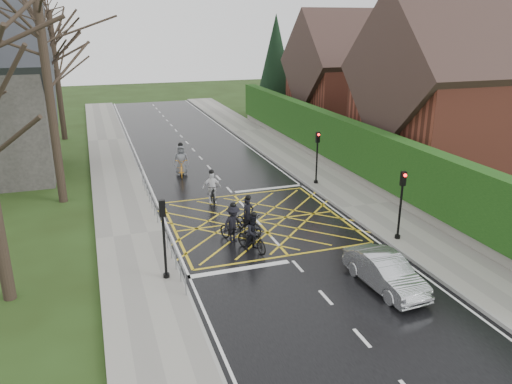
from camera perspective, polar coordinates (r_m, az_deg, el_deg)
ground at (r=24.26m, az=0.13°, el=-3.35°), size 120.00×120.00×0.00m
road at (r=24.26m, az=0.13°, el=-3.34°), size 9.00×80.00×0.01m
sidewalk_right at (r=26.65m, az=12.44°, el=-1.56°), size 3.00×80.00×0.15m
sidewalk_left at (r=23.17m, az=-14.12°, el=-4.87°), size 3.00×80.00×0.15m
stone_wall at (r=32.34m, az=9.77°, el=2.76°), size 0.50×38.00×0.70m
hedge at (r=31.90m, az=9.94°, el=5.78°), size 0.90×38.00×2.80m
house_near at (r=33.78m, az=22.54°, el=9.90°), size 11.80×9.80×11.30m
house_far at (r=45.26m, az=10.80°, el=12.45°), size 9.80×8.80×10.30m
conifer at (r=50.74m, az=2.26°, el=14.14°), size 4.60×4.60×10.00m
tree_near at (r=27.35m, az=-23.13°, el=14.78°), size 9.24×9.24×11.44m
tree_mid at (r=35.38m, az=-24.17°, el=16.44°), size 10.08×10.08×12.48m
tree_far at (r=43.36m, az=-22.13°, el=14.93°), size 8.40×8.40×10.40m
railing_south at (r=19.82m, az=-9.45°, el=-6.47°), size 0.05×5.04×1.03m
railing_north at (r=26.75m, az=-12.15°, el=0.16°), size 0.05×6.04×1.03m
traffic_light_ne at (r=29.27m, az=6.98°, el=3.86°), size 0.24×0.31×3.21m
traffic_light_se at (r=22.35m, az=16.19°, el=-1.56°), size 0.24×0.31×3.21m
traffic_light_sw at (r=18.50m, az=-10.46°, el=-5.43°), size 0.24×0.31×3.21m
cyclist_rear at (r=22.80m, az=-0.86°, el=-3.27°), size 1.23×1.96×1.80m
cyclist_back at (r=21.05m, az=-0.20°, el=-5.03°), size 0.88×1.78×1.72m
cyclist_mid at (r=21.81m, az=-2.57°, el=-4.10°), size 1.35×2.00×1.84m
cyclist_front at (r=26.53m, az=-5.04°, el=0.13°), size 1.03×1.89×1.85m
cyclist_lead at (r=31.72m, az=-8.51°, el=3.21°), size 1.12×2.24×2.08m
car at (r=18.82m, az=14.56°, el=-8.83°), size 1.56×3.85×1.24m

